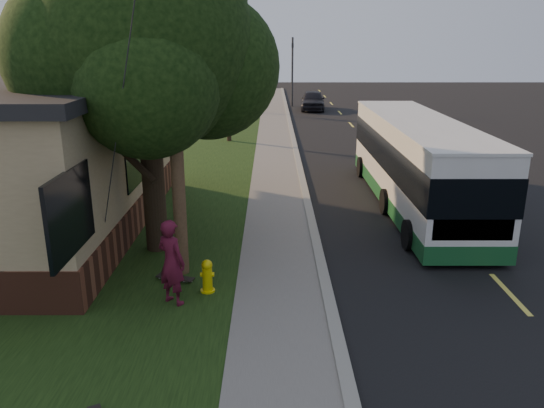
{
  "coord_description": "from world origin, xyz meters",
  "views": [
    {
      "loc": [
        -1.21,
        -10.47,
        5.32
      ],
      "look_at": [
        -1.2,
        1.81,
        1.5
      ],
      "focal_mm": 35.0,
      "sensor_mm": 36.0,
      "label": 1
    }
  ],
  "objects_px": {
    "utility_pole": "(172,74)",
    "transit_bus": "(416,161)",
    "dumpster": "(50,203)",
    "leafy_tree": "(147,46)",
    "distant_car": "(313,100)",
    "bare_tree_near": "(228,102)",
    "bare_tree_far": "(247,86)",
    "traffic_signal": "(292,67)",
    "fire_hydrant": "(207,276)",
    "skateboarder": "(171,262)",
    "skateboard_spare": "(175,278)"
  },
  "relations": [
    {
      "from": "leafy_tree",
      "to": "dumpster",
      "type": "distance_m",
      "value": 6.03
    },
    {
      "from": "transit_bus",
      "to": "dumpster",
      "type": "distance_m",
      "value": 11.48
    },
    {
      "from": "utility_pole",
      "to": "bare_tree_far",
      "type": "relative_size",
      "value": 2.25
    },
    {
      "from": "bare_tree_far",
      "to": "transit_bus",
      "type": "relative_size",
      "value": 0.38
    },
    {
      "from": "traffic_signal",
      "to": "dumpster",
      "type": "distance_m",
      "value": 30.74
    },
    {
      "from": "bare_tree_near",
      "to": "dumpster",
      "type": "xyz_separation_m",
      "value": [
        -4.26,
        -13.5,
        -1.45
      ]
    },
    {
      "from": "transit_bus",
      "to": "skateboard_spare",
      "type": "height_order",
      "value": "transit_bus"
    },
    {
      "from": "utility_pole",
      "to": "transit_bus",
      "type": "xyz_separation_m",
      "value": [
        6.82,
        5.46,
        -3.1
      ]
    },
    {
      "from": "utility_pole",
      "to": "leafy_tree",
      "type": "distance_m",
      "value": 1.94
    },
    {
      "from": "bare_tree_near",
      "to": "bare_tree_far",
      "type": "height_order",
      "value": "bare_tree_near"
    },
    {
      "from": "bare_tree_far",
      "to": "dumpster",
      "type": "distance_m",
      "value": 25.97
    },
    {
      "from": "bare_tree_near",
      "to": "distant_car",
      "type": "height_order",
      "value": "bare_tree_near"
    },
    {
      "from": "bare_tree_far",
      "to": "transit_bus",
      "type": "bearing_deg",
      "value": -74.53
    },
    {
      "from": "transit_bus",
      "to": "dumpster",
      "type": "bearing_deg",
      "value": -170.17
    },
    {
      "from": "leafy_tree",
      "to": "transit_bus",
      "type": "distance_m",
      "value": 9.31
    },
    {
      "from": "fire_hydrant",
      "to": "skateboard_spare",
      "type": "xyz_separation_m",
      "value": [
        -0.8,
        0.55,
        -0.3
      ]
    },
    {
      "from": "bare_tree_near",
      "to": "skateboard_spare",
      "type": "height_order",
      "value": "bare_tree_near"
    },
    {
      "from": "traffic_signal",
      "to": "skateboard_spare",
      "type": "height_order",
      "value": "traffic_signal"
    },
    {
      "from": "utility_pole",
      "to": "leafy_tree",
      "type": "relative_size",
      "value": 1.16
    },
    {
      "from": "leafy_tree",
      "to": "dumpster",
      "type": "height_order",
      "value": "leafy_tree"
    },
    {
      "from": "fire_hydrant",
      "to": "skateboarder",
      "type": "bearing_deg",
      "value": -142.08
    },
    {
      "from": "bare_tree_near",
      "to": "skateboard_spare",
      "type": "distance_m",
      "value": 17.56
    },
    {
      "from": "fire_hydrant",
      "to": "utility_pole",
      "type": "distance_m",
      "value": 4.37
    },
    {
      "from": "utility_pole",
      "to": "distant_car",
      "type": "distance_m",
      "value": 31.36
    },
    {
      "from": "traffic_signal",
      "to": "fire_hydrant",
      "type": "bearing_deg",
      "value": -95.21
    },
    {
      "from": "transit_bus",
      "to": "distant_car",
      "type": "distance_m",
      "value": 25.25
    },
    {
      "from": "utility_pole",
      "to": "dumpster",
      "type": "distance_m",
      "value": 6.9
    },
    {
      "from": "transit_bus",
      "to": "distant_car",
      "type": "bearing_deg",
      "value": 93.33
    },
    {
      "from": "bare_tree_near",
      "to": "traffic_signal",
      "type": "relative_size",
      "value": 0.78
    },
    {
      "from": "utility_pole",
      "to": "dumpster",
      "type": "relative_size",
      "value": 5.78
    },
    {
      "from": "dumpster",
      "to": "transit_bus",
      "type": "bearing_deg",
      "value": 9.83
    },
    {
      "from": "utility_pole",
      "to": "traffic_signal",
      "type": "distance_m",
      "value": 33.26
    },
    {
      "from": "utility_pole",
      "to": "skateboard_spare",
      "type": "distance_m",
      "value": 4.52
    },
    {
      "from": "transit_bus",
      "to": "skateboard_spare",
      "type": "distance_m",
      "value": 9.2
    },
    {
      "from": "fire_hydrant",
      "to": "bare_tree_far",
      "type": "distance_m",
      "value": 30.04
    },
    {
      "from": "utility_pole",
      "to": "transit_bus",
      "type": "height_order",
      "value": "utility_pole"
    },
    {
      "from": "utility_pole",
      "to": "traffic_signal",
      "type": "bearing_deg",
      "value": 83.42
    },
    {
      "from": "transit_bus",
      "to": "bare_tree_near",
      "type": "bearing_deg",
      "value": 121.28
    },
    {
      "from": "fire_hydrant",
      "to": "skateboard_spare",
      "type": "relative_size",
      "value": 0.81
    },
    {
      "from": "utility_pole",
      "to": "dumpster",
      "type": "height_order",
      "value": "utility_pole"
    },
    {
      "from": "leafy_tree",
      "to": "skateboard_spare",
      "type": "bearing_deg",
      "value": -69.88
    },
    {
      "from": "leafy_tree",
      "to": "distant_car",
      "type": "height_order",
      "value": "leafy_tree"
    },
    {
      "from": "bare_tree_far",
      "to": "traffic_signal",
      "type": "distance_m",
      "value": 5.44
    },
    {
      "from": "utility_pole",
      "to": "bare_tree_near",
      "type": "relative_size",
      "value": 2.11
    },
    {
      "from": "leafy_tree",
      "to": "traffic_signal",
      "type": "height_order",
      "value": "leafy_tree"
    },
    {
      "from": "transit_bus",
      "to": "distant_car",
      "type": "relative_size",
      "value": 2.39
    },
    {
      "from": "bare_tree_near",
      "to": "bare_tree_far",
      "type": "distance_m",
      "value": 12.01
    },
    {
      "from": "bare_tree_far",
      "to": "skateboard_spare",
      "type": "distance_m",
      "value": 29.51
    },
    {
      "from": "traffic_signal",
      "to": "skateboard_spare",
      "type": "relative_size",
      "value": 5.98
    },
    {
      "from": "bare_tree_far",
      "to": "fire_hydrant",
      "type": "bearing_deg",
      "value": -89.24
    }
  ]
}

